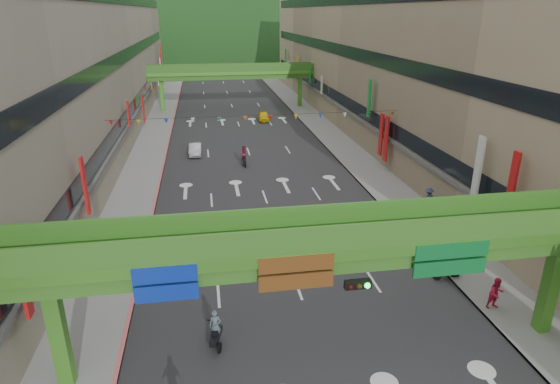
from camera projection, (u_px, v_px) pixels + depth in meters
road_slab at (241, 131)px, 61.89m from camera, size 18.00×140.00×0.02m
sidewalk_left at (156, 134)px, 60.20m from camera, size 4.00×140.00×0.15m
sidewalk_right at (322, 127)px, 63.53m from camera, size 4.00×140.00×0.15m
curb_left at (171, 133)px, 60.48m from camera, size 0.20×140.00×0.18m
curb_right at (308, 128)px, 63.24m from camera, size 0.20×140.00×0.18m
building_row_left at (80, 59)px, 55.62m from camera, size 12.80×95.00×19.00m
building_row_right at (383, 55)px, 61.35m from camera, size 12.80×95.00×19.00m
overpass_near at (353, 261)px, 19.09m from camera, size 28.00×12.27×7.10m
overpass_far at (232, 75)px, 73.75m from camera, size 28.00×2.20×7.10m
hill_left at (170, 58)px, 160.88m from camera, size 168.00×140.00×112.00m
hill_right at (276, 52)px, 185.34m from camera, size 208.00×176.00×128.00m
bunting_string at (258, 118)px, 41.33m from camera, size 26.00×0.36×0.47m
scooter_rider_near at (216, 330)px, 21.79m from camera, size 0.75×1.57×1.91m
scooter_rider_mid at (244, 155)px, 47.47m from camera, size 0.92×1.60×2.13m
scooter_rider_far at (278, 234)px, 30.84m from camera, size 0.95×1.58×2.09m
parked_scooter_row at (415, 238)px, 31.40m from camera, size 1.60×9.35×1.08m
car_silver at (195, 149)px, 51.34m from camera, size 1.38×3.78×1.24m
car_yellow at (264, 116)px, 67.44m from camera, size 1.81×4.01×1.34m
pedestrian_red at (496, 296)px, 24.39m from camera, size 0.91×0.73×1.76m
pedestrian_dark at (458, 226)px, 32.31m from camera, size 1.09×0.48×1.83m
pedestrian_blue at (428, 201)px, 36.50m from camera, size 0.95×0.69×1.87m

